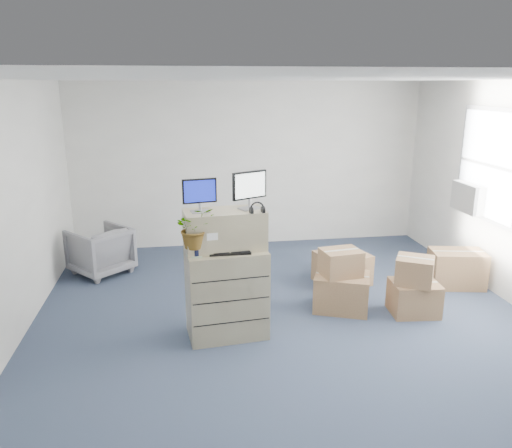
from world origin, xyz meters
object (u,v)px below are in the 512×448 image
at_px(monitor_left, 200,194).
at_px(potted_plant, 195,233).
at_px(filing_cabinet_lower, 227,293).
at_px(monitor_right, 250,188).
at_px(office_chair, 100,248).
at_px(keyboard, 230,252).
at_px(water_bottle, 233,236).

xyz_separation_m(monitor_left, potted_plant, (-0.07, -0.14, -0.39)).
bearing_deg(filing_cabinet_lower, monitor_right, 8.79).
xyz_separation_m(filing_cabinet_lower, office_chair, (-1.68, 2.19, -0.12)).
xyz_separation_m(monitor_left, keyboard, (0.30, -0.12, -0.62)).
xyz_separation_m(filing_cabinet_lower, keyboard, (0.03, -0.10, 0.52)).
distance_m(monitor_right, office_chair, 3.15).
bearing_deg(water_bottle, office_chair, 130.21).
bearing_deg(keyboard, monitor_right, 35.91).
distance_m(monitor_left, water_bottle, 0.62).
bearing_deg(filing_cabinet_lower, potted_plant, -165.84).
height_order(filing_cabinet_lower, keyboard, keyboard).
height_order(monitor_right, office_chair, monitor_right).
height_order(filing_cabinet_lower, monitor_right, monitor_right).
height_order(monitor_left, office_chair, monitor_left).
xyz_separation_m(filing_cabinet_lower, monitor_left, (-0.26, 0.01, 1.14)).
relative_size(potted_plant, office_chair, 0.68).
relative_size(monitor_right, potted_plant, 0.79).
bearing_deg(monitor_left, keyboard, -31.51).
relative_size(monitor_left, monitor_right, 0.88).
bearing_deg(water_bottle, keyboard, -105.11).
xyz_separation_m(filing_cabinet_lower, water_bottle, (0.08, 0.09, 0.63)).
bearing_deg(potted_plant, monitor_right, 17.79).
distance_m(monitor_left, keyboard, 0.70).
height_order(keyboard, office_chair, keyboard).
xyz_separation_m(keyboard, water_bottle, (0.05, 0.20, 0.12)).
bearing_deg(potted_plant, keyboard, 2.77).
height_order(monitor_right, keyboard, monitor_right).
bearing_deg(monitor_right, keyboard, -170.00).
height_order(filing_cabinet_lower, water_bottle, water_bottle).
bearing_deg(monitor_left, potted_plant, -125.96).
relative_size(filing_cabinet_lower, monitor_right, 2.44).
xyz_separation_m(monitor_left, office_chair, (-1.42, 2.17, -1.26)).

